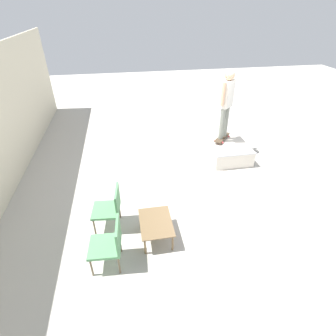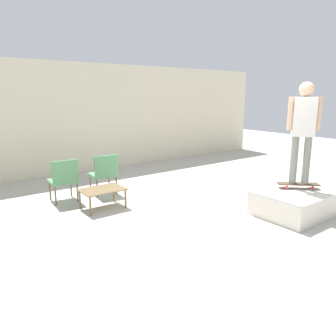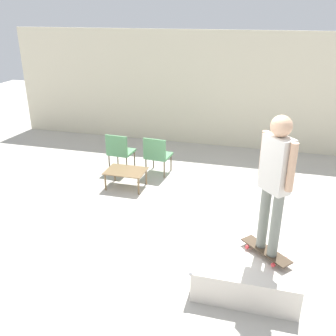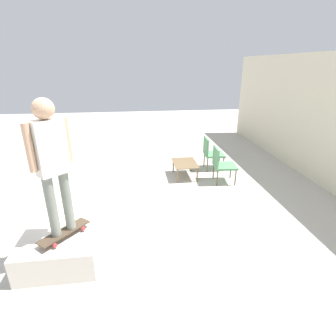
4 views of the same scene
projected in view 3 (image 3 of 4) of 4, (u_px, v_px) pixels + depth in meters
name	position (u px, v px, depth m)	size (l,w,h in m)	color
ground_plane	(186.00, 239.00, 6.13)	(24.00, 24.00, 0.00)	#B7B2A8
house_wall_back	(227.00, 91.00, 9.71)	(12.00, 0.06, 3.00)	beige
skate_ramp_box	(247.00, 271.00, 5.06)	(1.37, 1.08, 0.46)	silver
skateboard_on_ramp	(266.00, 251.00, 4.97)	(0.69, 0.65, 0.07)	#473828
person_skater	(275.00, 175.00, 4.54)	(0.41, 0.45, 1.84)	gray
coffee_table	(126.00, 172.00, 7.77)	(0.82, 0.59, 0.38)	brown
patio_chair_left	(120.00, 150.00, 8.54)	(0.55, 0.55, 0.89)	brown
patio_chair_right	(157.00, 154.00, 8.33)	(0.56, 0.56, 0.89)	brown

